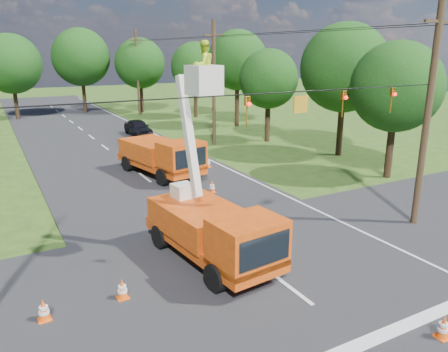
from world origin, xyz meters
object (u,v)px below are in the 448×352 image
bucket_truck (213,220)px  traffic_cone_3 (212,187)px  traffic_cone_6 (208,162)px  tree_right_b (345,68)px  traffic_cone_2 (197,205)px  pole_right_mid (214,83)px  ground_worker (208,232)px  traffic_cone_1 (443,327)px  pole_right_far (138,72)px  tree_right_c (269,79)px  tree_far_c (140,63)px  traffic_cone_4 (122,289)px  pole_right_near (428,113)px  tree_right_a (396,87)px  traffic_cone_5 (44,310)px  tree_far_b (81,57)px  tree_right_d (237,60)px  second_truck (162,156)px  tree_far_a (11,64)px  distant_car (138,128)px  tree_right_e (195,67)px

bucket_truck → traffic_cone_3: 8.31m
traffic_cone_6 → tree_right_b: size_ratio=0.07×
traffic_cone_2 → pole_right_mid: bearing=59.6°
ground_worker → traffic_cone_2: bearing=62.5°
bucket_truck → traffic_cone_1: size_ratio=11.29×
traffic_cone_6 → pole_right_far: (3.89, 26.59, 4.75)m
traffic_cone_1 → pole_right_far: 46.72m
pole_right_mid → tree_right_c: 4.81m
tree_far_c → traffic_cone_4: bearing=-109.2°
pole_right_near → tree_right_a: 7.82m
traffic_cone_5 → tree_right_b: tree_right_b is taller
tree_far_b → tree_right_d: bearing=-56.8°
tree_right_c → traffic_cone_2: bearing=-134.9°
traffic_cone_4 → traffic_cone_6: bearing=53.8°
bucket_truck → traffic_cone_1: 8.04m
second_truck → pole_right_near: bearing=-72.4°
second_truck → tree_right_b: 14.76m
ground_worker → traffic_cone_2: 4.47m
tree_right_c → tree_far_c: size_ratio=0.85×
tree_far_a → distant_car: bearing=-60.7°
traffic_cone_1 → tree_right_b: (12.89, 18.04, 6.08)m
tree_right_c → tree_far_b: 27.97m
pole_right_far → tree_far_b: size_ratio=0.97×
pole_right_mid → tree_right_b: (6.50, -8.00, 1.33)m
traffic_cone_1 → tree_far_b: (0.89, 51.04, 6.45)m
ground_worker → tree_far_a: tree_far_a is taller
traffic_cone_5 → tree_right_e: size_ratio=0.08×
pole_right_near → traffic_cone_2: bearing=143.2°
traffic_cone_4 → traffic_cone_6: (9.70, 13.25, 0.00)m
bucket_truck → tree_right_c: (14.55, 17.91, 3.63)m
bucket_truck → tree_right_e: tree_right_e is taller
pole_right_far → ground_worker: bearing=-104.2°
bucket_truck → tree_right_e: size_ratio=0.93×
pole_right_far → tree_right_e: (5.30, -5.00, 0.70)m
tree_right_c → tree_far_b: tree_far_b is taller
pole_right_near → pole_right_far: 40.00m
traffic_cone_4 → tree_right_c: (18.29, 18.84, 4.95)m
ground_worker → tree_right_a: bearing=7.7°
tree_right_b → tree_far_c: 30.50m
traffic_cone_2 → tree_right_b: size_ratio=0.07×
tree_far_a → tree_far_c: size_ratio=1.04×
distant_car → traffic_cone_5: size_ratio=6.12×
traffic_cone_4 → traffic_cone_5: (-2.36, -0.05, 0.00)m
pole_right_near → pole_right_mid: 20.00m
second_truck → pole_right_near: (7.30, -13.01, 3.80)m
pole_right_near → tree_far_b: tree_far_b is taller
second_truck → pole_right_near: pole_right_near is taller
traffic_cone_1 → tree_far_a: bearing=98.3°
traffic_cone_4 → tree_far_c: bearing=70.8°
traffic_cone_2 → pole_right_near: pole_right_near is taller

